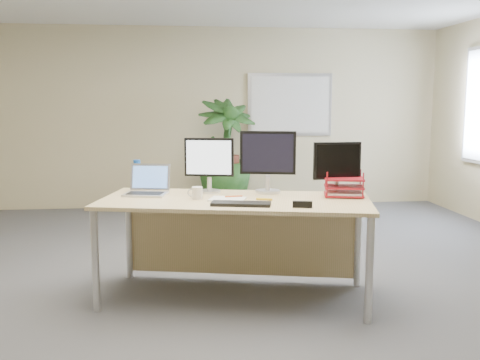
{
  "coord_description": "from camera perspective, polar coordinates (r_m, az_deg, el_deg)",
  "views": [
    {
      "loc": [
        -0.47,
        -4.14,
        1.59
      ],
      "look_at": [
        0.03,
        0.35,
        0.93
      ],
      "focal_mm": 40.0,
      "sensor_mm": 36.0,
      "label": 1
    }
  ],
  "objects": [
    {
      "name": "back_wall",
      "position": [
        8.16,
        -3.05,
        6.61
      ],
      "size": [
        7.0,
        0.04,
        2.7
      ],
      "primitive_type": "cube",
      "color": "#C5B78B",
      "rests_on": "floor"
    },
    {
      "name": "desk",
      "position": [
        4.43,
        -0.34,
        -4.01
      ],
      "size": [
        2.29,
        1.36,
        0.82
      ],
      "color": "tan",
      "rests_on": "floor"
    },
    {
      "name": "monitor_left",
      "position": [
        4.55,
        -3.31,
        1.99
      ],
      "size": [
        0.42,
        0.19,
        0.47
      ],
      "color": "silver",
      "rests_on": "desk"
    },
    {
      "name": "spiral_notebook",
      "position": [
        4.24,
        -1.36,
        -2.05
      ],
      "size": [
        0.33,
        0.28,
        0.01
      ],
      "primitive_type": "cube",
      "rotation": [
        0.0,
        0.0,
        -0.32
      ],
      "color": "silver",
      "rests_on": "desk"
    },
    {
      "name": "keyboard",
      "position": [
        4.02,
        0.1,
        -2.55
      ],
      "size": [
        0.47,
        0.24,
        0.02
      ],
      "primitive_type": "cube",
      "rotation": [
        0.0,
        0.0,
        -0.22
      ],
      "color": "black",
      "rests_on": "desk"
    },
    {
      "name": "whiteboard",
      "position": [
        8.28,
        5.36,
        8.0
      ],
      "size": [
        1.3,
        0.04,
        0.95
      ],
      "color": "silver",
      "rests_on": "back_wall"
    },
    {
      "name": "monitor_right",
      "position": [
        4.54,
        3.0,
        2.4
      ],
      "size": [
        0.47,
        0.21,
        0.53
      ],
      "color": "silver",
      "rests_on": "desk"
    },
    {
      "name": "water_bottle",
      "position": [
        4.81,
        -10.9,
        0.49
      ],
      "size": [
        0.07,
        0.07,
        0.26
      ],
      "color": "silver",
      "rests_on": "desk"
    },
    {
      "name": "yellow_highlighter",
      "position": [
        4.23,
        2.6,
        -2.05
      ],
      "size": [
        0.13,
        0.06,
        0.02
      ],
      "primitive_type": "cylinder",
      "rotation": [
        0.0,
        1.57,
        -0.36
      ],
      "color": "gold",
      "rests_on": "desk"
    },
    {
      "name": "orange_pen",
      "position": [
        4.3,
        -0.67,
        -1.74
      ],
      "size": [
        0.14,
        0.03,
        0.01
      ],
      "primitive_type": "cylinder",
      "rotation": [
        0.0,
        1.57,
        0.11
      ],
      "color": "#DD4F18",
      "rests_on": "spiral_notebook"
    },
    {
      "name": "laptop",
      "position": [
        4.57,
        -9.84,
        -0.73
      ],
      "size": [
        0.4,
        0.37,
        0.25
      ],
      "color": "#B4B4B8",
      "rests_on": "desk"
    },
    {
      "name": "letter_tray",
      "position": [
        4.47,
        11.02,
        -0.88
      ],
      "size": [
        0.36,
        0.3,
        0.15
      ],
      "color": "maroon",
      "rests_on": "desk"
    },
    {
      "name": "stapler",
      "position": [
        3.96,
        6.68,
        -2.6
      ],
      "size": [
        0.15,
        0.07,
        0.05
      ],
      "primitive_type": "cube",
      "rotation": [
        0.0,
        0.0,
        -0.22
      ],
      "color": "black",
      "rests_on": "desk"
    },
    {
      "name": "floor",
      "position": [
        4.46,
        0.16,
        -12.59
      ],
      "size": [
        8.0,
        8.0,
        0.0
      ],
      "primitive_type": "plane",
      "color": "#4C4D52",
      "rests_on": "ground"
    },
    {
      "name": "coffee_mug",
      "position": [
        4.29,
        -4.64,
        -1.38
      ],
      "size": [
        0.13,
        0.09,
        0.1
      ],
      "color": "silver",
      "rests_on": "desk"
    },
    {
      "name": "floor_plant",
      "position": [
        7.64,
        -1.57,
        2.0
      ],
      "size": [
        1.08,
        1.08,
        1.5
      ],
      "primitive_type": "imported",
      "rotation": [
        0.0,
        0.0,
        0.36
      ],
      "color": "#153B15",
      "rests_on": "floor"
    },
    {
      "name": "monitor_dark",
      "position": [
        4.48,
        10.32,
        1.59
      ],
      "size": [
        0.4,
        0.18,
        0.44
      ],
      "color": "silver",
      "rests_on": "desk"
    }
  ]
}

